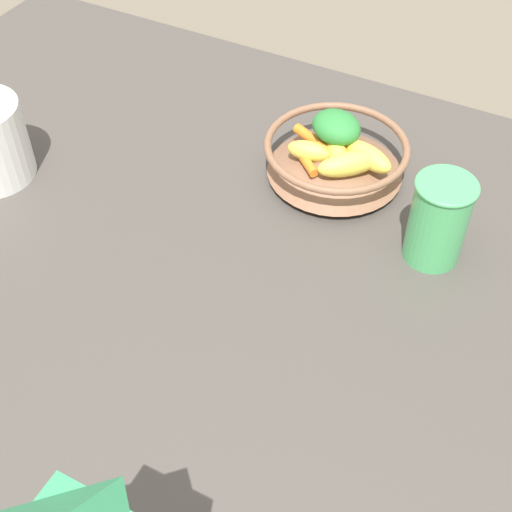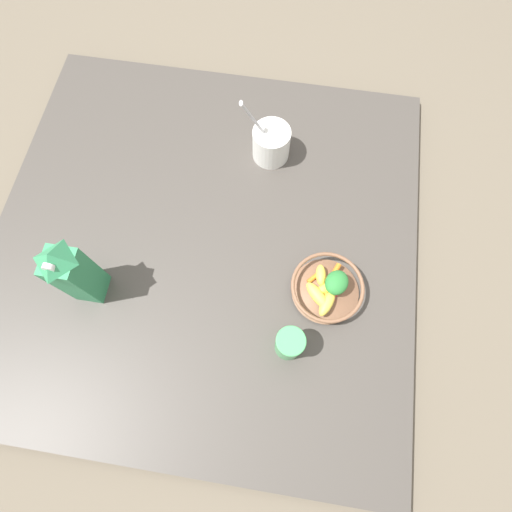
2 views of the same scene
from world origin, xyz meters
TOP-DOWN VIEW (x-y plane):
  - ground_plane at (0.00, 0.00)m, footprint 6.00×6.00m
  - countertop at (0.00, 0.00)m, footprint 1.19×1.19m
  - fruit_bowl at (0.35, -0.10)m, footprint 0.19×0.19m
  - drinking_cup at (0.27, -0.26)m, footprint 0.07×0.07m

SIDE VIEW (x-z plane):
  - ground_plane at x=0.00m, z-range 0.00..0.00m
  - countertop at x=0.00m, z-range 0.00..0.03m
  - fruit_bowl at x=0.35m, z-range 0.03..0.11m
  - drinking_cup at x=0.27m, z-range 0.04..0.15m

